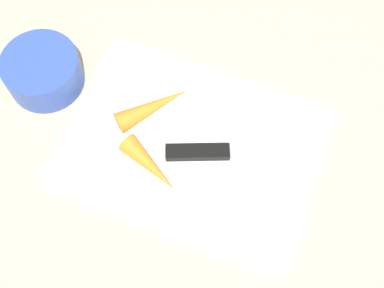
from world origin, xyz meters
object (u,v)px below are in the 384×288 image
object	(u,v)px
cutting_board	(192,146)
knife	(207,152)
carrot_short	(150,166)
small_bowl	(43,71)
carrot_long	(153,107)

from	to	relation	value
cutting_board	knife	bearing A→B (deg)	166.10
carrot_short	small_bowl	xyz separation A→B (m)	(0.21, -0.08, 0.00)
knife	cutting_board	bearing A→B (deg)	143.47
knife	carrot_short	bearing A→B (deg)	-164.16
carrot_short	cutting_board	bearing A→B (deg)	79.94
carrot_short	carrot_long	world-z (taller)	carrot_long
cutting_board	small_bowl	bearing A→B (deg)	-5.07
cutting_board	carrot_long	bearing A→B (deg)	-21.34
knife	small_bowl	size ratio (longest dim) A/B	1.68
carrot_short	carrot_long	size ratio (longest dim) A/B	0.86
cutting_board	knife	world-z (taller)	knife
knife	carrot_short	distance (m)	0.08
knife	small_bowl	xyz separation A→B (m)	(0.27, -0.03, 0.01)
carrot_short	small_bowl	distance (m)	0.22
cutting_board	small_bowl	world-z (taller)	small_bowl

